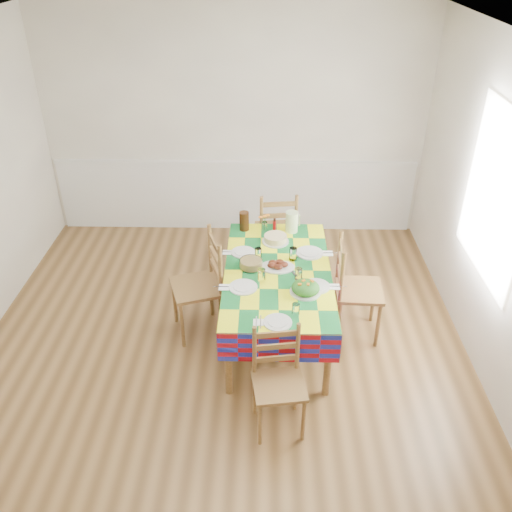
{
  "coord_description": "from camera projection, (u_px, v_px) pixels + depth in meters",
  "views": [
    {
      "loc": [
        0.39,
        -3.71,
        3.35
      ],
      "look_at": [
        0.3,
        0.24,
        0.94
      ],
      "focal_mm": 38.0,
      "sensor_mm": 36.0,
      "label": 1
    }
  ],
  "objects": [
    {
      "name": "room",
      "position": [
        216.0,
        227.0,
        4.22
      ],
      "size": [
        4.58,
        5.08,
        2.78
      ],
      "color": "brown",
      "rests_on": "ground"
    },
    {
      "name": "wainscot",
      "position": [
        236.0,
        193.0,
        6.79
      ],
      "size": [
        4.41,
        0.06,
        0.92
      ],
      "color": "white",
      "rests_on": "room"
    },
    {
      "name": "window_right",
      "position": [
        495.0,
        195.0,
        4.35
      ],
      "size": [
        0.0,
        1.4,
        1.4
      ],
      "primitive_type": "plane",
      "rotation": [
        0.0,
        -1.57,
        0.0
      ],
      "color": "white",
      "rests_on": "room"
    },
    {
      "name": "tea_pitcher",
      "position": [
        244.0,
        221.0,
        5.49
      ],
      "size": [
        0.1,
        0.1,
        0.2
      ],
      "primitive_type": "cylinder",
      "color": "black",
      "rests_on": "dining_table"
    },
    {
      "name": "setting_left_near",
      "position": [
        249.0,
        283.0,
        4.67
      ],
      "size": [
        0.45,
        0.27,
        0.12
      ],
      "rotation": [
        0.0,
        0.0,
        1.57
      ],
      "color": "silver",
      "rests_on": "dining_table"
    },
    {
      "name": "setting_near_head",
      "position": [
        284.0,
        318.0,
        4.25
      ],
      "size": [
        0.37,
        0.25,
        0.11
      ],
      "color": "silver",
      "rests_on": "dining_table"
    },
    {
      "name": "meat_platter",
      "position": [
        277.0,
        265.0,
        4.91
      ],
      "size": [
        0.32,
        0.23,
        0.06
      ],
      "color": "silver",
      "rests_on": "dining_table"
    },
    {
      "name": "dining_table",
      "position": [
        278.0,
        277.0,
        4.92
      ],
      "size": [
        0.96,
        1.79,
        0.7
      ],
      "color": "brown",
      "rests_on": "room"
    },
    {
      "name": "setting_left_far",
      "position": [
        248.0,
        253.0,
        5.1
      ],
      "size": [
        0.42,
        0.25,
        0.11
      ],
      "rotation": [
        0.0,
        0.0,
        1.57
      ],
      "color": "silver",
      "rests_on": "dining_table"
    },
    {
      "name": "flower_vase",
      "position": [
        264.0,
        224.0,
        5.48
      ],
      "size": [
        0.12,
        0.1,
        0.19
      ],
      "color": "white",
      "rests_on": "dining_table"
    },
    {
      "name": "chair_near",
      "position": [
        278.0,
        382.0,
        4.06
      ],
      "size": [
        0.43,
        0.42,
        0.87
      ],
      "rotation": [
        0.0,
        0.0,
        0.15
      ],
      "color": "brown",
      "rests_on": "room"
    },
    {
      "name": "chair_far",
      "position": [
        277.0,
        232.0,
        5.95
      ],
      "size": [
        0.48,
        0.46,
        0.97
      ],
      "rotation": [
        0.0,
        0.0,
        3.27
      ],
      "color": "brown",
      "rests_on": "room"
    },
    {
      "name": "serving_utensils",
      "position": [
        298.0,
        275.0,
        4.81
      ],
      "size": [
        0.13,
        0.28,
        0.01
      ],
      "color": "black",
      "rests_on": "dining_table"
    },
    {
      "name": "name_card",
      "position": [
        277.0,
        329.0,
        4.16
      ],
      "size": [
        0.07,
        0.02,
        0.02
      ],
      "primitive_type": "cube",
      "color": "silver",
      "rests_on": "dining_table"
    },
    {
      "name": "green_pitcher",
      "position": [
        292.0,
        222.0,
        5.45
      ],
      "size": [
        0.13,
        0.13,
        0.22
      ],
      "primitive_type": "cylinder",
      "color": "beige",
      "rests_on": "dining_table"
    },
    {
      "name": "chair_left",
      "position": [
        201.0,
        286.0,
        5.01
      ],
      "size": [
        0.55,
        0.57,
        1.02
      ],
      "rotation": [
        0.0,
        0.0,
        -1.24
      ],
      "color": "brown",
      "rests_on": "room"
    },
    {
      "name": "setting_right_near",
      "position": [
        310.0,
        282.0,
        4.68
      ],
      "size": [
        0.45,
        0.26,
        0.11
      ],
      "rotation": [
        0.0,
        0.0,
        -1.57
      ],
      "color": "silver",
      "rests_on": "dining_table"
    },
    {
      "name": "chair_right",
      "position": [
        354.0,
        290.0,
        4.98
      ],
      "size": [
        0.44,
        0.46,
        1.0
      ],
      "rotation": [
        0.0,
        0.0,
        1.52
      ],
      "color": "brown",
      "rests_on": "room"
    },
    {
      "name": "setting_right_far",
      "position": [
        304.0,
        253.0,
        5.09
      ],
      "size": [
        0.49,
        0.28,
        0.12
      ],
      "rotation": [
        0.0,
        0.0,
        -1.57
      ],
      "color": "silver",
      "rests_on": "dining_table"
    },
    {
      "name": "hot_sauce",
      "position": [
        274.0,
        224.0,
        5.49
      ],
      "size": [
        0.03,
        0.03,
        0.13
      ],
      "primitive_type": "cylinder",
      "color": "#AE0E0D",
      "rests_on": "dining_table"
    },
    {
      "name": "cake",
      "position": [
        275.0,
        239.0,
        5.3
      ],
      "size": [
        0.26,
        0.26,
        0.07
      ],
      "color": "silver",
      "rests_on": "dining_table"
    },
    {
      "name": "pasta_bowl",
      "position": [
        251.0,
        264.0,
        4.91
      ],
      "size": [
        0.21,
        0.21,
        0.08
      ],
      "color": "white",
      "rests_on": "dining_table"
    },
    {
      "name": "salad_platter",
      "position": [
        306.0,
        288.0,
        4.57
      ],
      "size": [
        0.27,
        0.27,
        0.11
      ],
      "color": "silver",
      "rests_on": "dining_table"
    }
  ]
}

